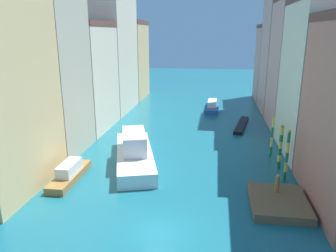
% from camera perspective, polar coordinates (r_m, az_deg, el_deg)
% --- Properties ---
extents(ground_plane, '(154.00, 154.00, 0.00)m').
position_cam_1_polar(ground_plane, '(45.15, 3.77, -0.46)').
color(ground_plane, '#196070').
extents(building_left_1, '(6.21, 7.85, 20.96)m').
position_cam_1_polar(building_left_1, '(36.78, -20.09, 11.49)').
color(building_left_1, '#BCB299').
rests_on(building_left_1, ground).
extents(building_left_2, '(6.21, 10.27, 14.17)m').
position_cam_1_polar(building_left_2, '(45.38, -14.22, 8.34)').
color(building_left_2, beige).
rests_on(building_left_2, ground).
extents(building_left_3, '(6.21, 12.02, 20.67)m').
position_cam_1_polar(building_left_3, '(55.67, -9.97, 13.29)').
color(building_left_3, beige).
rests_on(building_left_3, ground).
extents(building_left_4, '(6.21, 9.86, 14.97)m').
position_cam_1_polar(building_left_4, '(66.58, -6.80, 11.37)').
color(building_left_4, '#DBB77A').
rests_on(building_left_4, ground).
extents(building_right_1, '(6.21, 11.08, 16.23)m').
position_cam_1_polar(building_right_1, '(37.67, 24.80, 7.45)').
color(building_right_1, beige).
rests_on(building_right_1, ground).
extents(building_right_2, '(6.21, 9.30, 17.29)m').
position_cam_1_polar(building_right_2, '(47.57, 21.51, 9.96)').
color(building_right_2, tan).
rests_on(building_right_2, ground).
extents(building_right_3, '(6.21, 9.77, 22.64)m').
position_cam_1_polar(building_right_3, '(57.06, 19.63, 13.68)').
color(building_right_3, tan).
rests_on(building_right_3, ground).
extents(building_right_4, '(6.21, 8.01, 14.19)m').
position_cam_1_polar(building_right_4, '(66.38, 17.82, 10.38)').
color(building_right_4, tan).
rests_on(building_right_4, ground).
extents(waterfront_dock, '(4.21, 5.23, 0.64)m').
position_cam_1_polar(waterfront_dock, '(26.95, 18.71, -12.49)').
color(waterfront_dock, brown).
rests_on(waterfront_dock, ground).
extents(person_on_dock, '(0.36, 0.36, 1.50)m').
position_cam_1_polar(person_on_dock, '(27.51, 18.51, -9.51)').
color(person_on_dock, olive).
rests_on(person_on_dock, waterfront_dock).
extents(mooring_pole_0, '(0.29, 0.29, 4.79)m').
position_cam_1_polar(mooring_pole_0, '(30.49, 20.02, -4.85)').
color(mooring_pole_0, '#197247').
rests_on(mooring_pole_0, ground).
extents(mooring_pole_1, '(0.38, 0.38, 4.42)m').
position_cam_1_polar(mooring_pole_1, '(33.32, 19.00, -3.31)').
color(mooring_pole_1, '#197247').
rests_on(mooring_pole_1, ground).
extents(mooring_pole_2, '(0.27, 0.27, 4.51)m').
position_cam_1_polar(mooring_pole_2, '(36.20, 17.68, -1.61)').
color(mooring_pole_2, '#197247').
rests_on(mooring_pole_2, ground).
extents(vaporetto_white, '(6.76, 12.54, 3.28)m').
position_cam_1_polar(vaporetto_white, '(33.24, -5.87, -4.61)').
color(vaporetto_white, white).
rests_on(vaporetto_white, ground).
extents(gondola_black, '(2.66, 8.56, 0.47)m').
position_cam_1_polar(gondola_black, '(47.03, 12.68, 0.15)').
color(gondola_black, black).
rests_on(gondola_black, ground).
extents(motorboat_0, '(1.74, 6.49, 1.61)m').
position_cam_1_polar(motorboat_0, '(30.99, -16.77, -7.88)').
color(motorboat_0, olive).
rests_on(motorboat_0, ground).
extents(motorboat_1, '(2.36, 8.02, 1.61)m').
position_cam_1_polar(motorboat_1, '(56.49, 7.70, 3.43)').
color(motorboat_1, '#234C93').
rests_on(motorboat_1, ground).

